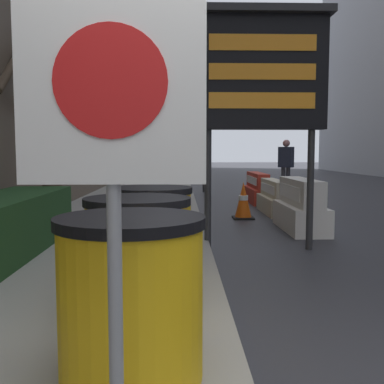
# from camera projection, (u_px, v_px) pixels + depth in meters

# --- Properties ---
(bare_tree) EXTENTS (1.13, 1.45, 3.43)m
(bare_tree) POSITION_uv_depth(u_px,v_px,m) (45.00, 132.00, 7.51)
(bare_tree) COLOR #4C3D2D
(bare_tree) RESTS_ON sidewalk_left
(barrel_drum_foreground) EXTENTS (0.84, 0.84, 0.92)m
(barrel_drum_foreground) POSITION_uv_depth(u_px,v_px,m) (131.00, 297.00, 2.52)
(barrel_drum_foreground) COLOR yellow
(barrel_drum_foreground) RESTS_ON sidewalk_left
(barrel_drum_middle) EXTENTS (0.84, 0.84, 0.92)m
(barrel_drum_middle) POSITION_uv_depth(u_px,v_px,m) (138.00, 255.00, 3.54)
(barrel_drum_middle) COLOR yellow
(barrel_drum_middle) RESTS_ON sidewalk_left
(barrel_drum_back) EXTENTS (0.84, 0.84, 0.92)m
(barrel_drum_back) POSITION_uv_depth(u_px,v_px,m) (151.00, 232.00, 4.56)
(barrel_drum_back) COLOR yellow
(barrel_drum_back) RESTS_ON sidewalk_left
(warning_sign) EXTENTS (0.74, 0.08, 1.94)m
(warning_sign) POSITION_uv_depth(u_px,v_px,m) (112.00, 119.00, 1.75)
(warning_sign) COLOR gray
(warning_sign) RESTS_ON sidewalk_left
(message_board) EXTENTS (1.98, 0.36, 3.41)m
(message_board) POSITION_uv_depth(u_px,v_px,m) (261.00, 73.00, 6.32)
(message_board) COLOR #28282B
(message_board) RESTS_ON ground_plane
(jersey_barrier_white) EXTENTS (0.64, 1.78, 0.93)m
(jersey_barrier_white) POSITION_uv_depth(u_px,v_px,m) (300.00, 208.00, 8.13)
(jersey_barrier_white) COLOR silver
(jersey_barrier_white) RESTS_ON ground_plane
(jersey_barrier_cream) EXTENTS (0.52, 1.85, 0.77)m
(jersey_barrier_cream) POSITION_uv_depth(u_px,v_px,m) (274.00, 199.00, 10.39)
(jersey_barrier_cream) COLOR beige
(jersey_barrier_cream) RESTS_ON ground_plane
(jersey_barrier_red_striped) EXTENTS (0.53, 2.01, 0.83)m
(jersey_barrier_red_striped) POSITION_uv_depth(u_px,v_px,m) (257.00, 189.00, 12.68)
(jersey_barrier_red_striped) COLOR red
(jersey_barrier_red_striped) RESTS_ON ground_plane
(traffic_cone_near) EXTENTS (0.40, 0.40, 0.71)m
(traffic_cone_near) POSITION_uv_depth(u_px,v_px,m) (256.00, 189.00, 13.06)
(traffic_cone_near) COLOR black
(traffic_cone_near) RESTS_ON ground_plane
(traffic_cone_mid) EXTENTS (0.44, 0.44, 0.79)m
(traffic_cone_mid) POSITION_uv_depth(u_px,v_px,m) (243.00, 201.00, 9.54)
(traffic_cone_mid) COLOR black
(traffic_cone_mid) RESTS_ON ground_plane
(traffic_light_near_curb) EXTENTS (0.28, 0.44, 3.66)m
(traffic_light_near_curb) POSITION_uv_depth(u_px,v_px,m) (204.00, 116.00, 15.58)
(traffic_light_near_curb) COLOR #2D2D30
(traffic_light_near_curb) RESTS_ON ground_plane
(pedestrian_worker) EXTENTS (0.56, 0.50, 1.84)m
(pedestrian_worker) POSITION_uv_depth(u_px,v_px,m) (286.00, 162.00, 15.44)
(pedestrian_worker) COLOR #333338
(pedestrian_worker) RESTS_ON ground_plane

